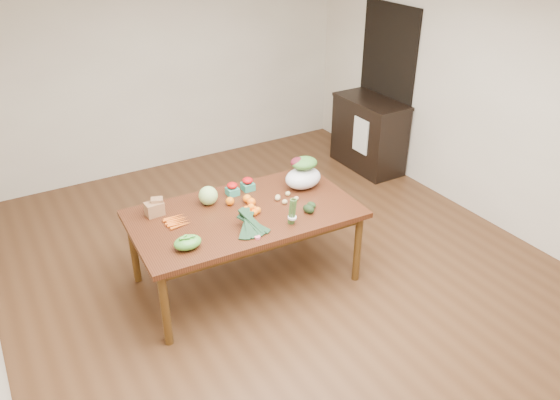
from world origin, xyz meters
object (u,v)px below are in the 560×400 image
cabinet (369,134)px  cabbage (208,196)px  salad_bag (303,174)px  mandarin_cluster (251,208)px  kale_bunch (252,224)px  dining_table (246,247)px  asparagus_bundle (292,211)px  paper_bag (154,208)px

cabinet → cabbage: size_ratio=5.85×
salad_bag → mandarin_cluster: bearing=-164.4°
kale_bunch → salad_bag: 0.94m
dining_table → cabbage: bearing=129.3°
cabinet → kale_bunch: bearing=-146.6°
salad_bag → cabbage: bearing=170.1°
dining_table → cabinet: (2.58, 1.42, 0.10)m
cabinet → kale_bunch: size_ratio=2.55×
cabbage → mandarin_cluster: cabbage is taller
dining_table → cabbage: cabbage is taller
kale_bunch → asparagus_bundle: asparagus_bundle is taller
dining_table → paper_bag: size_ratio=9.71×
kale_bunch → asparagus_bundle: (0.36, -0.05, 0.05)m
cabinet → cabbage: bearing=-158.0°
paper_bag → cabbage: 0.49m
mandarin_cluster → asparagus_bundle: 0.41m
cabbage → salad_bag: 0.94m
dining_table → paper_bag: paper_bag is taller
paper_bag → asparagus_bundle: asparagus_bundle is taller
cabinet → asparagus_bundle: asparagus_bundle is taller
paper_bag → kale_bunch: bearing=-49.3°
kale_bunch → asparagus_bundle: bearing=-5.2°
mandarin_cluster → kale_bunch: bearing=-116.5°
cabbage → asparagus_bundle: (0.47, -0.69, 0.04)m
asparagus_bundle → salad_bag: salad_bag is taller
kale_bunch → cabinet: bearing=36.0°
dining_table → salad_bag: 0.88m
cabinet → asparagus_bundle: (-2.32, -1.82, 0.40)m
dining_table → asparagus_bundle: bearing=-54.3°
cabinet → cabbage: cabinet is taller
dining_table → cabbage: size_ratio=11.51×
paper_bag → asparagus_bundle: size_ratio=0.83×
asparagus_bundle → salad_bag: 0.69m
asparagus_bundle → salad_bag: (0.45, 0.52, 0.02)m
paper_bag → cabbage: (0.49, -0.06, 0.01)m
paper_bag → salad_bag: size_ratio=0.57×
kale_bunch → cabbage: bearing=102.6°
asparagus_bundle → mandarin_cluster: bearing=125.4°
dining_table → cabinet: 2.95m
cabbage → asparagus_bundle: 0.83m
dining_table → kale_bunch: bearing=-104.3°
dining_table → kale_bunch: 0.58m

